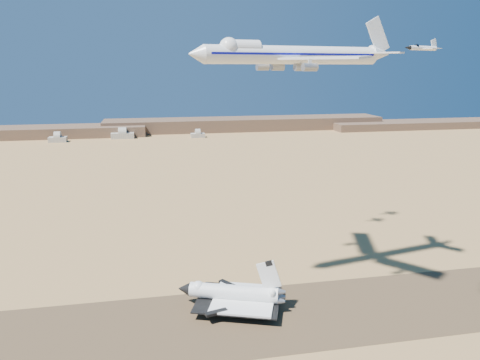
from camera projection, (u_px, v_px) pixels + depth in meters
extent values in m
plane|color=#A38748|center=(228.00, 321.00, 176.50)|extent=(1200.00, 1200.00, 0.00)
cube|color=brown|center=(228.00, 321.00, 176.50)|extent=(600.00, 50.00, 0.06)
cube|color=brown|center=(2.00, 133.00, 628.97)|extent=(380.00, 60.00, 14.00)
cube|color=brown|center=(245.00, 124.00, 711.81)|extent=(420.00, 60.00, 18.00)
cube|color=brown|center=(423.00, 124.00, 736.95)|extent=(300.00, 60.00, 11.00)
cube|color=#AFA99B|center=(58.00, 139.00, 597.31)|extent=(22.00, 14.00, 6.50)
cube|color=#AFA99B|center=(123.00, 136.00, 626.60)|extent=(30.00, 15.00, 7.50)
cube|color=#AFA99B|center=(198.00, 135.00, 636.20)|extent=(19.00, 12.50, 5.50)
cylinder|color=white|center=(233.00, 292.00, 185.37)|extent=(34.78, 17.62, 6.09)
cone|color=black|center=(185.00, 289.00, 188.31)|extent=(6.58, 7.11, 5.78)
sphere|color=white|center=(198.00, 288.00, 187.27)|extent=(5.65, 5.65, 5.65)
cube|color=white|center=(244.00, 299.00, 185.32)|extent=(31.40, 32.70, 0.98)
cube|color=black|center=(238.00, 300.00, 185.76)|extent=(39.58, 35.68, 0.54)
cube|color=white|center=(269.00, 275.00, 181.28)|extent=(9.73, 4.16, 12.53)
cylinder|color=gray|center=(199.00, 301.00, 188.60)|extent=(0.39, 0.39, 3.48)
cylinder|color=black|center=(199.00, 303.00, 188.87)|extent=(1.29, 0.87, 1.20)
cylinder|color=gray|center=(247.00, 311.00, 180.31)|extent=(0.39, 0.39, 3.48)
cylinder|color=black|center=(247.00, 314.00, 180.58)|extent=(1.29, 0.87, 1.20)
cylinder|color=gray|center=(251.00, 298.00, 190.76)|extent=(0.39, 0.39, 3.48)
cylinder|color=black|center=(251.00, 301.00, 191.03)|extent=(1.29, 0.87, 1.20)
cylinder|color=white|center=(294.00, 55.00, 179.84)|extent=(73.13, 20.76, 6.89)
cone|color=white|center=(196.00, 54.00, 165.39)|extent=(6.60, 7.79, 6.89)
sphere|color=white|center=(229.00, 47.00, 169.36)|extent=(7.10, 7.10, 7.10)
cube|color=white|center=(323.00, 58.00, 165.45)|extent=(27.85, 31.17, 0.75)
cube|color=white|center=(279.00, 59.00, 196.42)|extent=(18.68, 33.70, 0.75)
cube|color=white|center=(388.00, 53.00, 187.55)|extent=(12.23, 12.81, 0.54)
cube|color=white|center=(366.00, 54.00, 200.13)|extent=(9.44, 13.12, 0.54)
cube|color=white|center=(378.00, 36.00, 192.19)|extent=(12.18, 3.09, 15.38)
cylinder|color=gray|center=(301.00, 67.00, 171.40)|extent=(5.82, 3.78, 2.80)
cylinder|color=gray|center=(310.00, 67.00, 161.90)|extent=(5.82, 3.78, 2.80)
cylinder|color=gray|center=(278.00, 67.00, 188.83)|extent=(5.82, 3.78, 2.80)
cylinder|color=gray|center=(263.00, 67.00, 196.74)|extent=(5.82, 3.78, 2.80)
imported|color=#CD4B0C|center=(250.00, 315.00, 179.67)|extent=(0.58, 0.72, 1.72)
imported|color=#CD4B0C|center=(252.00, 312.00, 181.27)|extent=(0.89, 1.02, 1.82)
imported|color=#CD4B0C|center=(261.00, 315.00, 179.64)|extent=(1.16, 0.98, 1.77)
cylinder|color=white|center=(423.00, 48.00, 143.68)|extent=(11.53, 5.47, 1.38)
cone|color=black|center=(408.00, 48.00, 140.04)|extent=(2.84, 2.10, 1.28)
sphere|color=black|center=(417.00, 46.00, 142.04)|extent=(1.38, 1.38, 1.38)
cube|color=white|center=(425.00, 49.00, 144.23)|extent=(6.01, 8.58, 0.25)
cube|color=white|center=(433.00, 48.00, 146.20)|extent=(3.76, 5.37, 0.20)
cube|color=white|center=(434.00, 44.00, 145.98)|extent=(2.87, 1.28, 3.33)
cylinder|color=white|center=(305.00, 56.00, 233.38)|extent=(10.87, 2.54, 1.26)
cone|color=black|center=(293.00, 56.00, 231.43)|extent=(2.46, 1.44, 1.17)
sphere|color=black|center=(300.00, 55.00, 232.46)|extent=(1.26, 1.26, 1.26)
cube|color=white|center=(306.00, 56.00, 233.69)|extent=(3.99, 7.53, 0.23)
cube|color=white|center=(313.00, 56.00, 234.74)|extent=(2.50, 4.70, 0.18)
cube|color=white|center=(313.00, 53.00, 234.49)|extent=(2.73, 0.55, 3.05)
cylinder|color=white|center=(326.00, 58.00, 247.56)|extent=(11.52, 2.89, 1.34)
cone|color=black|center=(315.00, 58.00, 245.38)|extent=(2.63, 1.57, 1.24)
sphere|color=black|center=(322.00, 57.00, 246.54)|extent=(1.34, 1.34, 1.34)
cube|color=white|center=(328.00, 59.00, 247.91)|extent=(4.35, 8.02, 0.24)
cube|color=white|center=(334.00, 59.00, 249.08)|extent=(2.73, 5.01, 0.19)
cube|color=white|center=(335.00, 56.00, 248.82)|extent=(2.89, 0.63, 3.23)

